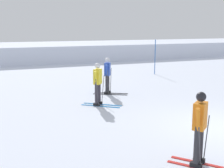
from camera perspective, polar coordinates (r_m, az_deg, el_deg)
The scene contains 6 objects.
ground_plane at distance 10.10m, azimuth 20.36°, elevation -7.77°, with size 120.00×120.00×0.00m, color silver.
far_snow_ridge at distance 29.33m, azimuth -9.50°, elevation 5.99°, with size 80.00×7.05×1.49m, color silver.
skier_orange at distance 6.99m, azimuth 16.32°, elevation -7.82°, with size 1.27×1.49×1.71m.
skier_yellow at distance 11.93m, azimuth -2.68°, elevation 0.22°, with size 1.47×1.31×1.71m.
skier_blue at distance 13.99m, azimuth -0.84°, elevation 1.79°, with size 1.55×1.16×1.71m.
trail_marker_pole at distance 20.14m, azimuth 8.16°, elevation 5.08°, with size 0.05×0.05×2.30m, color #1E56AD.
Camera 1 is at (-6.67, -6.93, 3.09)m, focal length 48.25 mm.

